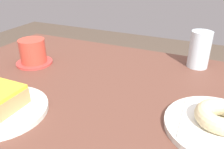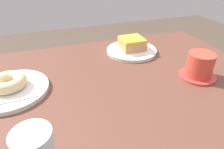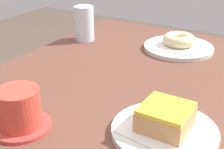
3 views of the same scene
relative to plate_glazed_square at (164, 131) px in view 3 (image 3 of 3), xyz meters
The scene contains 9 objects.
table 0.27m from the plate_glazed_square, 126.74° to the right, with size 1.04×0.71×0.77m.
plate_glazed_square is the anchor object (origin of this frame).
napkin_glazed_square 0.01m from the plate_glazed_square, ahead, with size 0.15×0.15×0.00m, color white.
donut_glazed_square 0.03m from the plate_glazed_square, 90.00° to the left, with size 0.09×0.09×0.05m.
plate_sugar_ring 0.49m from the plate_glazed_square, 162.60° to the right, with size 0.23×0.23×0.01m, color silver.
napkin_sugar_ring 0.49m from the plate_glazed_square, 162.60° to the right, with size 0.15×0.15×0.00m, color white.
donut_sugar_ring 0.49m from the plate_glazed_square, 162.60° to the right, with size 0.11×0.11×0.04m, color beige.
water_glass 0.61m from the plate_glazed_square, 129.49° to the right, with size 0.07×0.07×0.12m, color silver.
coffee_cup 0.29m from the plate_glazed_square, 63.33° to the right, with size 0.12×0.12×0.09m.
Camera 3 is at (0.66, 0.38, 1.15)m, focal length 51.77 mm.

